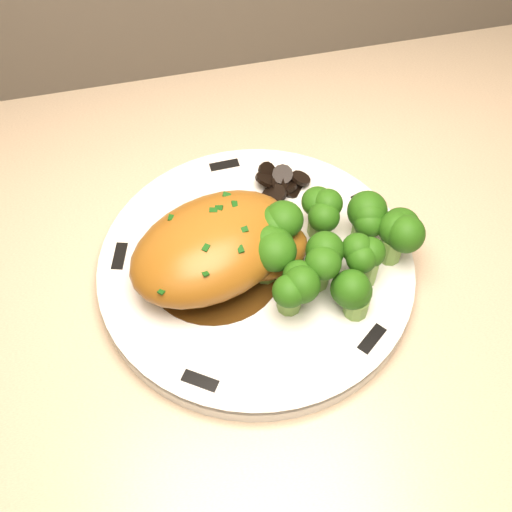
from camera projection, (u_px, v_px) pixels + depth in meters
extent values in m
cube|color=brown|center=(54.00, 512.00, 0.91)|extent=(2.06, 0.67, 0.89)
cylinder|color=silver|center=(256.00, 269.00, 0.57)|extent=(0.36, 0.36, 0.02)
cube|color=black|center=(224.00, 165.00, 0.63)|extent=(0.03, 0.01, 0.00)
cube|color=black|center=(120.00, 256.00, 0.56)|extent=(0.02, 0.03, 0.00)
cube|color=black|center=(200.00, 381.00, 0.49)|extent=(0.03, 0.02, 0.00)
cube|color=black|center=(372.00, 339.00, 0.51)|extent=(0.03, 0.03, 0.00)
cube|color=black|center=(364.00, 205.00, 0.60)|extent=(0.02, 0.03, 0.00)
cylinder|color=#341E09|center=(215.00, 267.00, 0.56)|extent=(0.12, 0.12, 0.00)
ellipsoid|color=#945919|center=(213.00, 247.00, 0.53)|extent=(0.17, 0.14, 0.06)
ellipsoid|color=#945919|center=(271.00, 252.00, 0.54)|extent=(0.08, 0.07, 0.03)
cube|color=#0E3B0C|center=(160.00, 251.00, 0.50)|extent=(0.01, 0.00, 0.00)
cube|color=#0E3B0C|center=(179.00, 238.00, 0.50)|extent=(0.01, 0.00, 0.00)
cube|color=#0E3B0C|center=(198.00, 227.00, 0.51)|extent=(0.01, 0.00, 0.00)
cube|color=#0E3B0C|center=(217.00, 217.00, 0.51)|extent=(0.01, 0.00, 0.00)
cube|color=#0E3B0C|center=(236.00, 209.00, 0.52)|extent=(0.01, 0.00, 0.00)
cube|color=#0E3B0C|center=(254.00, 203.00, 0.53)|extent=(0.01, 0.00, 0.00)
cylinder|color=black|center=(294.00, 191.00, 0.61)|extent=(0.02, 0.02, 0.01)
cylinder|color=black|center=(290.00, 184.00, 0.61)|extent=(0.02, 0.02, 0.01)
cylinder|color=black|center=(282.00, 177.00, 0.61)|extent=(0.02, 0.02, 0.01)
cylinder|color=black|center=(272.00, 180.00, 0.61)|extent=(0.02, 0.02, 0.01)
cylinder|color=black|center=(260.00, 177.00, 0.61)|extent=(0.02, 0.02, 0.01)
cylinder|color=black|center=(248.00, 177.00, 0.61)|extent=(0.02, 0.02, 0.02)
cylinder|color=black|center=(238.00, 186.00, 0.61)|extent=(0.03, 0.02, 0.01)
cylinder|color=black|center=(229.00, 189.00, 0.60)|extent=(0.03, 0.03, 0.00)
cylinder|color=black|center=(225.00, 193.00, 0.60)|extent=(0.03, 0.03, 0.01)
cylinder|color=black|center=(224.00, 204.00, 0.60)|extent=(0.02, 0.02, 0.02)
cylinder|color=black|center=(228.00, 207.00, 0.59)|extent=(0.03, 0.03, 0.01)
cylinder|color=black|center=(236.00, 209.00, 0.58)|extent=(0.03, 0.03, 0.01)
cylinder|color=black|center=(247.00, 216.00, 0.59)|extent=(0.03, 0.03, 0.01)
cylinder|color=black|center=(259.00, 214.00, 0.58)|extent=(0.03, 0.03, 0.01)
cylinder|color=black|center=(271.00, 210.00, 0.58)|extent=(0.03, 0.02, 0.02)
cylinder|color=black|center=(282.00, 210.00, 0.59)|extent=(0.03, 0.03, 0.02)
cylinder|color=black|center=(290.00, 202.00, 0.59)|extent=(0.04, 0.04, 0.01)
cylinder|color=black|center=(294.00, 193.00, 0.60)|extent=(0.03, 0.03, 0.01)
cylinder|color=olive|center=(285.00, 241.00, 0.56)|extent=(0.02, 0.02, 0.03)
sphere|color=#133908|center=(286.00, 228.00, 0.54)|extent=(0.03, 0.03, 0.03)
cylinder|color=olive|center=(319.00, 223.00, 0.57)|extent=(0.02, 0.02, 0.03)
sphere|color=#133908|center=(321.00, 210.00, 0.55)|extent=(0.03, 0.03, 0.03)
cylinder|color=olive|center=(363.00, 231.00, 0.56)|extent=(0.02, 0.02, 0.03)
sphere|color=#133908|center=(366.00, 218.00, 0.55)|extent=(0.03, 0.03, 0.03)
cylinder|color=olive|center=(317.00, 274.00, 0.54)|extent=(0.02, 0.02, 0.03)
sphere|color=#133908|center=(319.00, 262.00, 0.52)|extent=(0.03, 0.03, 0.03)
cylinder|color=olive|center=(366.00, 271.00, 0.54)|extent=(0.02, 0.02, 0.03)
sphere|color=#133908|center=(369.00, 258.00, 0.52)|extent=(0.03, 0.03, 0.03)
cylinder|color=olive|center=(391.00, 248.00, 0.55)|extent=(0.02, 0.02, 0.03)
sphere|color=#133908|center=(395.00, 235.00, 0.54)|extent=(0.03, 0.03, 0.03)
cylinder|color=olive|center=(289.00, 298.00, 0.52)|extent=(0.02, 0.02, 0.03)
sphere|color=#133908|center=(290.00, 286.00, 0.51)|extent=(0.03, 0.03, 0.03)
cylinder|color=olive|center=(357.00, 304.00, 0.52)|extent=(0.02, 0.02, 0.03)
sphere|color=#133908|center=(360.00, 291.00, 0.50)|extent=(0.03, 0.03, 0.03)
cylinder|color=olive|center=(265.00, 267.00, 0.54)|extent=(0.02, 0.02, 0.03)
sphere|color=#133908|center=(266.00, 254.00, 0.53)|extent=(0.03, 0.03, 0.03)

